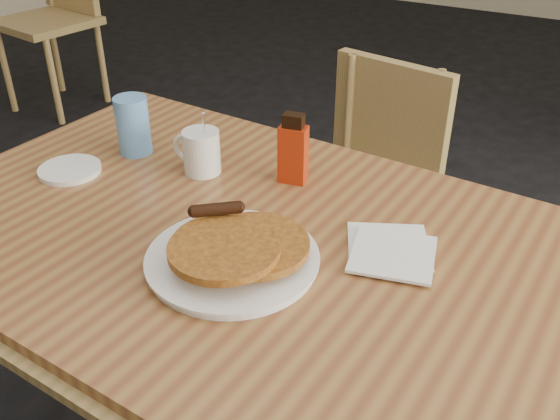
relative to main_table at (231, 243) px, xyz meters
The scene contains 8 objects.
main_table is the anchor object (origin of this frame).
chair_main_far 0.78m from the main_table, 88.05° to the left, with size 0.44×0.45×0.84m.
pancake_plate 0.14m from the main_table, 53.84° to the right, with size 0.31×0.31×0.09m.
coffee_mug 0.25m from the main_table, 137.98° to the left, with size 0.12×0.08×0.15m.
syrup_bottle 0.25m from the main_table, 84.24° to the left, with size 0.06×0.05×0.16m.
napkin_stack 0.31m from the main_table, 12.46° to the left, with size 0.20×0.21×0.01m.
blue_tumbler 0.42m from the main_table, 155.99° to the left, with size 0.08×0.08×0.14m, color #5A94D4.
side_saucer 0.44m from the main_table, behind, with size 0.14×0.14×0.01m, color white.
Camera 1 is at (0.52, -0.82, 1.41)m, focal length 40.00 mm.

